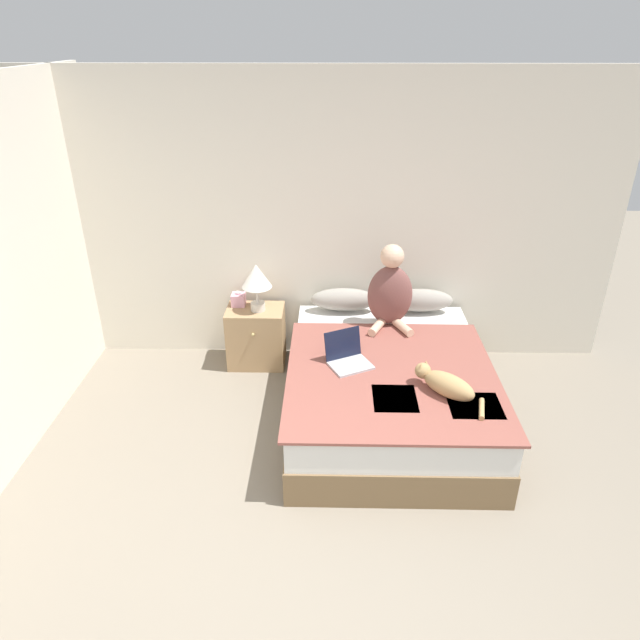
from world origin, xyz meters
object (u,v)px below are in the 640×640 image
(bed, at_px, (388,389))
(cat_tabby, at_px, (446,384))
(pillow_far, at_px, (419,300))
(pillow_near, at_px, (344,299))
(nightstand, at_px, (256,336))
(tissue_box, at_px, (238,299))
(laptop_open, at_px, (348,358))
(person_sitting, at_px, (390,291))
(table_lamp, at_px, (256,278))

(bed, bearing_deg, cat_tabby, -52.62)
(pillow_far, relative_size, cat_tabby, 1.21)
(bed, relative_size, pillow_far, 3.38)
(pillow_near, distance_m, nightstand, 0.87)
(tissue_box, bearing_deg, cat_tabby, -39.53)
(pillow_far, height_order, tissue_box, pillow_far)
(pillow_far, height_order, nightstand, pillow_far)
(pillow_near, height_order, nightstand, pillow_near)
(nightstand, bearing_deg, pillow_near, 4.31)
(pillow_far, distance_m, laptop_open, 1.14)
(laptop_open, bearing_deg, person_sitting, 34.96)
(pillow_far, relative_size, laptop_open, 1.53)
(cat_tabby, relative_size, laptop_open, 1.27)
(cat_tabby, height_order, tissue_box, cat_tabby)
(cat_tabby, bearing_deg, tissue_box, 3.55)
(table_lamp, relative_size, tissue_box, 3.09)
(pillow_far, relative_size, person_sitting, 0.84)
(cat_tabby, height_order, laptop_open, laptop_open)
(table_lamp, bearing_deg, cat_tabby, -40.85)
(cat_tabby, xyz_separation_m, nightstand, (-1.47, 1.26, -0.33))
(pillow_far, height_order, cat_tabby, pillow_far)
(cat_tabby, bearing_deg, pillow_far, -46.74)
(cat_tabby, bearing_deg, nightstand, 2.49)
(person_sitting, distance_m, table_lamp, 1.16)
(bed, xyz_separation_m, person_sitting, (0.04, 0.61, 0.57))
(bed, bearing_deg, table_lamp, 143.98)
(bed, height_order, nightstand, nightstand)
(person_sitting, bearing_deg, cat_tabby, -74.26)
(bed, relative_size, table_lamp, 4.64)
(pillow_near, relative_size, pillow_far, 1.00)
(pillow_near, relative_size, table_lamp, 1.37)
(pillow_near, relative_size, tissue_box, 4.24)
(table_lamp, bearing_deg, pillow_far, 3.05)
(bed, distance_m, tissue_box, 1.61)
(pillow_far, relative_size, table_lamp, 1.37)
(table_lamp, height_order, tissue_box, table_lamp)
(pillow_near, distance_m, person_sitting, 0.50)
(nightstand, bearing_deg, cat_tabby, -40.59)
(laptop_open, bearing_deg, bed, -16.87)
(pillow_far, distance_m, table_lamp, 1.46)
(pillow_far, relative_size, nightstand, 1.08)
(pillow_far, xyz_separation_m, person_sitting, (-0.29, -0.26, 0.20))
(tissue_box, bearing_deg, laptop_open, -44.59)
(person_sitting, relative_size, tissue_box, 5.07)
(cat_tabby, height_order, table_lamp, table_lamp)
(person_sitting, distance_m, nightstand, 1.31)
(pillow_far, xyz_separation_m, cat_tabby, (0.00, -1.32, -0.02))
(laptop_open, xyz_separation_m, tissue_box, (-0.97, 0.95, 0.03))
(pillow_near, bearing_deg, person_sitting, -34.71)
(cat_tabby, bearing_deg, bed, -9.54)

